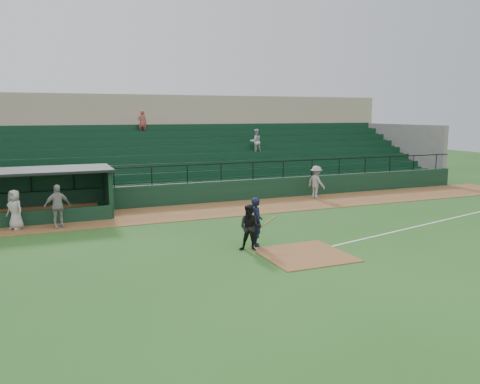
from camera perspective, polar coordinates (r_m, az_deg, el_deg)
name	(u,v)px	position (r m, az deg, el deg)	size (l,w,h in m)	color
ground	(291,248)	(18.58, 6.00, -6.55)	(90.00, 90.00, 0.00)	#23511A
warning_track	(218,210)	(25.68, -2.58, -2.07)	(40.00, 4.00, 0.03)	brown
home_plate_dirt	(304,255)	(17.74, 7.56, -7.29)	(3.00, 3.00, 0.03)	brown
foul_line	(431,223)	(24.21, 21.47, -3.42)	(18.00, 0.09, 0.01)	white
stadium_structure	(175,154)	(33.37, -7.63, 4.43)	(38.00, 13.08, 6.40)	black
dugout	(15,192)	(25.51, -24.93, 0.01)	(8.90, 3.20, 2.42)	black
batter_at_plate	(257,222)	(18.55, 1.96, -3.52)	(1.10, 0.77, 1.88)	black
umpire	(250,228)	(17.89, 1.22, -4.23)	(0.85, 0.66, 1.74)	black
runner	(316,182)	(29.19, 8.93, 1.15)	(1.25, 0.72, 1.94)	gray
dugout_player_a	(57,206)	(22.87, -20.64, -1.56)	(1.13, 0.47, 1.92)	#9C9792
dugout_player_b	(15,210)	(23.26, -24.90, -1.88)	(0.85, 0.55, 1.74)	#ABA4A0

